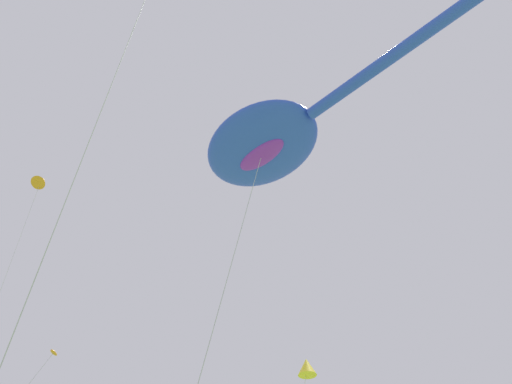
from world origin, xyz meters
TOP-DOWN VIEW (x-y plane):
  - big_show_kite at (3.09, 8.28)m, footprint 5.70×14.25m
  - small_kite_bird_shape at (3.20, 21.46)m, footprint 4.97×0.62m
  - small_kite_box_yellow at (10.51, 11.29)m, footprint 2.20×4.32m
  - small_kite_diamond_red at (1.05, 26.81)m, footprint 4.14×3.10m

SIDE VIEW (x-z plane):
  - small_kite_box_yellow at x=10.51m, z-range 5.46..17.24m
  - small_kite_bird_shape at x=3.20m, z-range 5.32..17.65m
  - big_show_kite at x=3.09m, z-range 8.97..28.46m
  - small_kite_diamond_red at x=1.05m, z-range 12.57..39.17m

